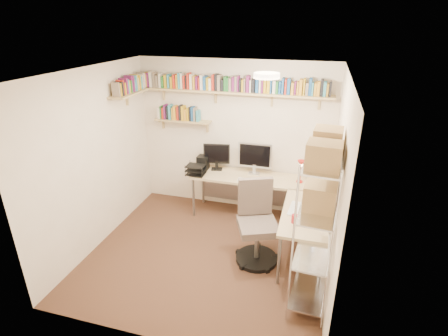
{
  "coord_description": "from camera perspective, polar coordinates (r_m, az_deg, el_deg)",
  "views": [
    {
      "loc": [
        1.33,
        -3.84,
        3.05
      ],
      "look_at": [
        0.1,
        0.55,
        1.1
      ],
      "focal_mm": 28.0,
      "sensor_mm": 36.0,
      "label": 1
    }
  ],
  "objects": [
    {
      "name": "corner_desk",
      "position": [
        5.39,
        5.12,
        -2.63
      ],
      "size": [
        2.23,
        1.85,
        1.26
      ],
      "color": "#D7B28C",
      "rests_on": "ground"
    },
    {
      "name": "ground",
      "position": [
        5.08,
        -2.82,
        -13.8
      ],
      "size": [
        3.2,
        3.2,
        0.0
      ],
      "primitive_type": "plane",
      "color": "#4A291F",
      "rests_on": "ground"
    },
    {
      "name": "wire_rack",
      "position": [
        3.69,
        15.61,
        -2.71
      ],
      "size": [
        0.45,
        0.83,
        2.05
      ],
      "rotation": [
        0.0,
        0.0,
        -0.08
      ],
      "color": "silver",
      "rests_on": "ground"
    },
    {
      "name": "office_chair",
      "position": [
        4.76,
        5.35,
        -9.72
      ],
      "size": [
        0.65,
        0.66,
        1.13
      ],
      "rotation": [
        0.0,
        0.0,
        0.39
      ],
      "color": "black",
      "rests_on": "ground"
    },
    {
      "name": "wall_shelves",
      "position": [
        5.52,
        -3.1,
        12.43
      ],
      "size": [
        3.12,
        1.09,
        0.8
      ],
      "color": "tan",
      "rests_on": "ground"
    },
    {
      "name": "room_shell",
      "position": [
        4.33,
        -3.15,
        2.81
      ],
      "size": [
        3.24,
        3.04,
        2.52
      ],
      "color": "beige",
      "rests_on": "ground"
    }
  ]
}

